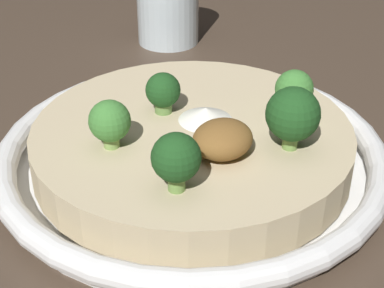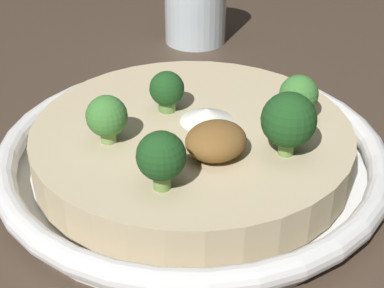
{
  "view_description": "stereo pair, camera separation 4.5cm",
  "coord_description": "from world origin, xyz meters",
  "px_view_note": "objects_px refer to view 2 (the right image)",
  "views": [
    {
      "loc": [
        0.27,
        0.28,
        0.26
      ],
      "look_at": [
        0.0,
        0.0,
        0.02
      ],
      "focal_mm": 55.0,
      "sensor_mm": 36.0,
      "label": 1
    },
    {
      "loc": [
        0.23,
        0.3,
        0.26
      ],
      "look_at": [
        0.0,
        0.0,
        0.02
      ],
      "focal_mm": 55.0,
      "sensor_mm": 36.0,
      "label": 2
    }
  ],
  "objects_px": {
    "broccoli_back_left": "(299,95)",
    "broccoli_back": "(289,121)",
    "broccoli_front": "(163,91)",
    "risotto_bowl": "(192,150)",
    "broccoli_right": "(107,117)",
    "broccoli_back_right": "(161,157)"
  },
  "relations": [
    {
      "from": "broccoli_back_right",
      "to": "broccoli_right",
      "type": "bearing_deg",
      "value": -91.52
    },
    {
      "from": "risotto_bowl",
      "to": "broccoli_back",
      "type": "xyz_separation_m",
      "value": [
        -0.03,
        0.07,
        0.05
      ]
    },
    {
      "from": "broccoli_front",
      "to": "broccoli_back_right",
      "type": "relative_size",
      "value": 0.82
    },
    {
      "from": "risotto_bowl",
      "to": "broccoli_right",
      "type": "bearing_deg",
      "value": -17.9
    },
    {
      "from": "risotto_bowl",
      "to": "broccoli_back_left",
      "type": "height_order",
      "value": "broccoli_back_left"
    },
    {
      "from": "risotto_bowl",
      "to": "broccoli_front",
      "type": "xyz_separation_m",
      "value": [
        0.0,
        -0.03,
        0.04
      ]
    },
    {
      "from": "broccoli_front",
      "to": "broccoli_back_left",
      "type": "height_order",
      "value": "broccoli_back_left"
    },
    {
      "from": "risotto_bowl",
      "to": "broccoli_back_right",
      "type": "bearing_deg",
      "value": 38.86
    },
    {
      "from": "broccoli_back",
      "to": "broccoli_right",
      "type": "bearing_deg",
      "value": -44.85
    },
    {
      "from": "risotto_bowl",
      "to": "broccoli_back",
      "type": "height_order",
      "value": "broccoli_back"
    },
    {
      "from": "risotto_bowl",
      "to": "broccoli_right",
      "type": "distance_m",
      "value": 0.08
    },
    {
      "from": "broccoli_front",
      "to": "broccoli_back_right",
      "type": "height_order",
      "value": "broccoli_back_right"
    },
    {
      "from": "broccoli_right",
      "to": "broccoli_back_right",
      "type": "relative_size",
      "value": 0.89
    },
    {
      "from": "broccoli_back",
      "to": "broccoli_back_right",
      "type": "distance_m",
      "value": 0.09
    },
    {
      "from": "broccoli_back_left",
      "to": "broccoli_right",
      "type": "height_order",
      "value": "same"
    },
    {
      "from": "broccoli_right",
      "to": "broccoli_back",
      "type": "bearing_deg",
      "value": 135.15
    },
    {
      "from": "broccoli_back_left",
      "to": "broccoli_back_right",
      "type": "relative_size",
      "value": 0.89
    },
    {
      "from": "broccoli_right",
      "to": "broccoli_back_left",
      "type": "bearing_deg",
      "value": 156.01
    },
    {
      "from": "broccoli_back_left",
      "to": "broccoli_right",
      "type": "distance_m",
      "value": 0.14
    },
    {
      "from": "broccoli_front",
      "to": "broccoli_back",
      "type": "distance_m",
      "value": 0.11
    },
    {
      "from": "broccoli_back_left",
      "to": "broccoli_back",
      "type": "distance_m",
      "value": 0.05
    },
    {
      "from": "broccoli_front",
      "to": "risotto_bowl",
      "type": "bearing_deg",
      "value": 96.42
    }
  ]
}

